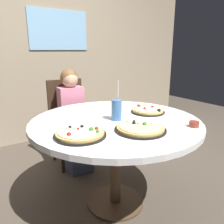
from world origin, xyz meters
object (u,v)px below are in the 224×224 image
at_px(pizza_cheese, 148,110).
at_px(pizza_veggie, 140,128).
at_px(pizza_pepperoni, 80,133).
at_px(soda_cup, 117,110).
at_px(dining_table, 116,130).
at_px(chair_wooden, 68,117).
at_px(diner_child, 74,125).
at_px(plate_small, 84,117).
at_px(sauce_bowl, 194,124).

bearing_deg(pizza_cheese, pizza_veggie, -138.33).
relative_size(pizza_pepperoni, soda_cup, 1.09).
distance_m(dining_table, soda_cup, 0.17).
height_order(pizza_pepperoni, soda_cup, soda_cup).
bearing_deg(chair_wooden, diner_child, -93.98).
relative_size(diner_child, pizza_pepperoni, 3.24).
bearing_deg(diner_child, pizza_cheese, -64.94).
bearing_deg(plate_small, dining_table, -48.21).
xyz_separation_m(pizza_pepperoni, soda_cup, (0.38, 0.15, 0.06)).
distance_m(chair_wooden, soda_cup, 1.02).
bearing_deg(pizza_pepperoni, diner_child, 68.24).
bearing_deg(pizza_pepperoni, sauce_bowl, -21.00).
distance_m(pizza_pepperoni, sauce_bowl, 0.80).
height_order(diner_child, pizza_veggie, diner_child).
relative_size(dining_table, plate_small, 7.28).
bearing_deg(pizza_cheese, sauce_bowl, -88.38).
bearing_deg(chair_wooden, pizza_veggie, -90.36).
height_order(chair_wooden, soda_cup, soda_cup).
distance_m(chair_wooden, diner_child, 0.19).
relative_size(dining_table, pizza_veggie, 3.76).
bearing_deg(pizza_veggie, pizza_cheese, 41.67).
relative_size(diner_child, sauce_bowl, 15.46).
height_order(dining_table, plate_small, plate_small).
bearing_deg(pizza_veggie, diner_child, 90.25).
height_order(pizza_pepperoni, plate_small, pizza_pepperoni).
relative_size(diner_child, soda_cup, 3.52).
relative_size(pizza_pepperoni, plate_small, 1.85).
distance_m(dining_table, sauce_bowl, 0.58).
xyz_separation_m(sauce_bowl, plate_small, (-0.54, 0.64, -0.02)).
xyz_separation_m(dining_table, plate_small, (-0.17, 0.19, 0.09)).
bearing_deg(dining_table, plate_small, 131.79).
bearing_deg(plate_small, soda_cup, -49.67).
distance_m(pizza_cheese, plate_small, 0.55).
distance_m(diner_child, pizza_pepperoni, 1.05).
relative_size(pizza_veggie, plate_small, 1.94).
distance_m(pizza_veggie, pizza_cheese, 0.47).
relative_size(chair_wooden, diner_child, 0.88).
relative_size(pizza_veggie, sauce_bowl, 4.98).
height_order(chair_wooden, pizza_pepperoni, chair_wooden).
xyz_separation_m(diner_child, soda_cup, (0.01, -0.79, 0.35)).
relative_size(pizza_cheese, soda_cup, 0.95).
height_order(chair_wooden, sauce_bowl, chair_wooden).
bearing_deg(pizza_pepperoni, chair_wooden, 70.93).
height_order(pizza_cheese, pizza_pepperoni, same).
relative_size(dining_table, chair_wooden, 1.38).
height_order(dining_table, soda_cup, soda_cup).
xyz_separation_m(pizza_pepperoni, sauce_bowl, (0.74, -0.29, 0.00)).
relative_size(dining_table, soda_cup, 4.27).
height_order(dining_table, diner_child, diner_child).
height_order(pizza_cheese, plate_small, pizza_cheese).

